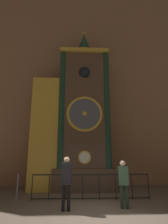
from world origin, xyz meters
name	(u,v)px	position (x,y,z in m)	size (l,w,h in m)	color
ground_plane	(93,218)	(0.00, 0.00, 0.00)	(28.00, 28.00, 0.00)	brown
cathedral_back_wall	(83,72)	(-0.09, 5.24, 7.17)	(24.00, 0.32, 14.36)	#936B4C
clock_tower	(75,118)	(-0.61, 3.96, 3.74)	(4.43, 1.77, 9.37)	brown
railing_fence	(91,185)	(0.10, 2.03, 0.56)	(4.86, 0.05, 1.00)	black
visitor_near	(66,178)	(-0.84, 0.66, 1.04)	(0.37, 0.27, 1.73)	black
visitor_far	(123,179)	(1.17, 0.86, 0.96)	(0.36, 0.25, 1.59)	#213427
stanchion_post	(17,191)	(-2.99, 2.32, 0.32)	(0.28, 0.28, 0.98)	gray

